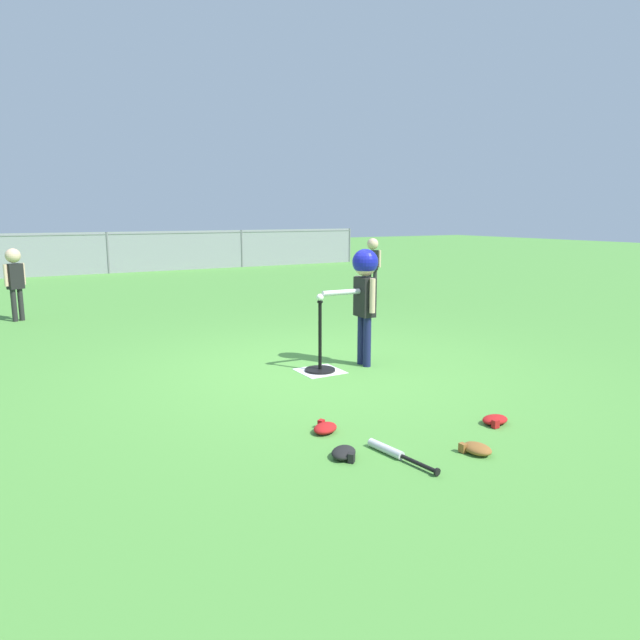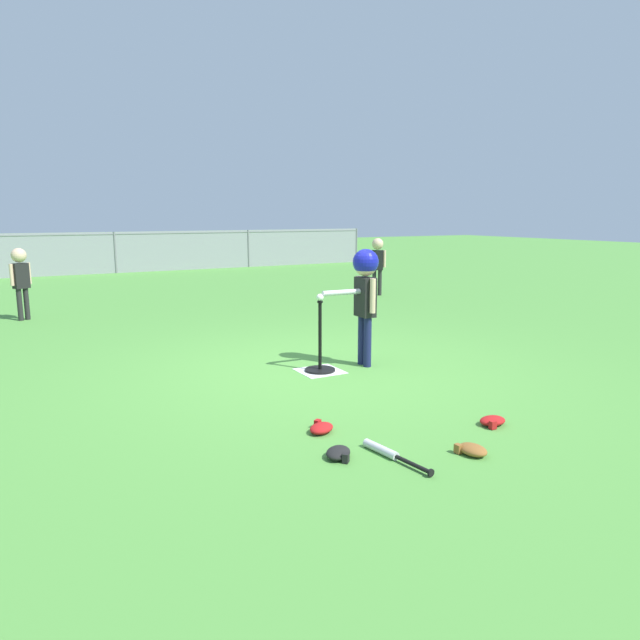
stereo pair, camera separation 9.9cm
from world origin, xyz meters
name	(u,v)px [view 2 (the right image)]	position (x,y,z in m)	size (l,w,h in m)	color
ground_plane	(321,371)	(0.00, 0.00, 0.00)	(60.00, 60.00, 0.00)	#51933D
home_plate	(320,371)	(-0.02, -0.01, 0.00)	(0.44, 0.44, 0.01)	white
batting_tee	(320,360)	(-0.02, -0.01, 0.13)	(0.32, 0.32, 0.75)	black
baseball_on_tee	(320,297)	(-0.02, -0.01, 0.79)	(0.07, 0.07, 0.07)	white
batter_child	(365,283)	(0.52, -0.03, 0.91)	(0.65, 0.36, 1.27)	#191E4C
fielder_deep_left	(377,259)	(3.84, 4.54, 0.74)	(0.28, 0.25, 1.16)	#262626
fielder_deep_right	(20,274)	(-2.61, 4.87, 0.72)	(0.30, 0.22, 1.12)	#262626
spare_bat_silver	(387,452)	(-0.68, -2.15, 0.03)	(0.14, 0.63, 0.06)	silver
glove_by_plate	(472,450)	(-0.15, -2.41, 0.04)	(0.18, 0.23, 0.07)	brown
glove_near_bats	(321,428)	(-0.86, -1.54, 0.04)	(0.27, 0.25, 0.07)	#B21919
glove_tossed_aside	(339,453)	(-0.98, -2.01, 0.04)	(0.27, 0.27, 0.07)	black
glove_outfield_drop	(493,421)	(0.39, -2.06, 0.04)	(0.22, 0.17, 0.07)	#B21919
outfield_fence	(115,251)	(0.00, 11.85, 0.62)	(16.06, 0.06, 1.15)	slate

